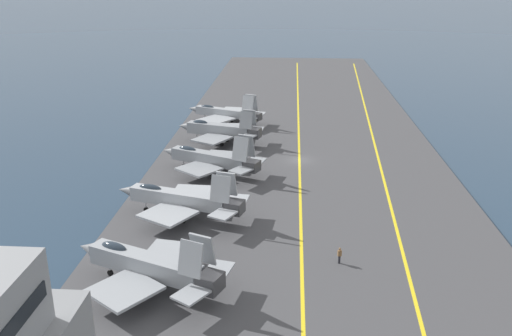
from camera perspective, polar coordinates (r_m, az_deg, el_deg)
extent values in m
plane|color=#23384C|center=(85.81, 4.58, 0.58)|extent=(2000.00, 2000.00, 0.00)
cube|color=#424244|center=(85.74, 4.58, 0.71)|extent=(217.36, 45.30, 0.40)
cube|color=yellow|center=(86.77, 12.84, 0.64)|extent=(195.29, 12.16, 0.01)
cube|color=yellow|center=(85.68, 4.59, 0.84)|extent=(195.62, 0.36, 0.01)
cube|color=#93999E|center=(52.04, -11.58, -9.89)|extent=(6.29, 11.64, 1.88)
cone|color=#5B5E60|center=(56.15, -17.20, -8.08)|extent=(2.51, 2.75, 1.78)
cube|color=#38383A|center=(48.48, -4.84, -11.91)|extent=(2.73, 2.60, 1.60)
ellipsoid|color=#232D38|center=(53.71, -14.72, -8.08)|extent=(2.06, 3.05, 1.03)
cube|color=#93999E|center=(49.83, -13.67, -12.33)|extent=(7.19, 7.18, 0.28)
cube|color=#93999E|center=(54.54, -8.93, -8.96)|extent=(5.87, 5.83, 0.28)
cube|color=#93999E|center=(47.11, -6.91, -9.49)|extent=(1.74, 2.43, 3.07)
cube|color=#93999E|center=(48.55, -5.63, -8.49)|extent=(1.74, 2.43, 3.07)
cube|color=#93999E|center=(47.05, -6.87, -13.07)|extent=(3.56, 3.39, 0.20)
cube|color=#93999E|center=(50.40, -3.92, -10.54)|extent=(3.22, 2.80, 0.20)
cylinder|color=#B2B2B7|center=(55.40, -15.12, -10.22)|extent=(0.16, 0.16, 1.46)
cylinder|color=black|center=(55.61, -15.08, -10.61)|extent=(0.43, 0.64, 0.60)
cylinder|color=#B2B2B7|center=(51.36, -11.28, -12.46)|extent=(0.16, 0.16, 1.46)
cylinder|color=black|center=(51.59, -11.25, -12.87)|extent=(0.43, 0.64, 0.60)
cylinder|color=#B2B2B7|center=(53.12, -9.54, -11.16)|extent=(0.16, 0.16, 1.46)
cylinder|color=black|center=(53.34, -9.51, -11.56)|extent=(0.43, 0.64, 0.60)
cube|color=#9EA3A8|center=(65.41, -8.20, -3.19)|extent=(5.11, 12.26, 1.72)
cone|color=#5B5E60|center=(68.90, -13.44, -2.32)|extent=(2.22, 2.69, 1.63)
cube|color=#38383A|center=(62.47, -2.27, -4.13)|extent=(2.46, 2.47, 1.46)
ellipsoid|color=#232D38|center=(66.86, -11.06, -2.08)|extent=(1.75, 3.13, 0.95)
cube|color=#9EA3A8|center=(62.78, -9.28, -4.82)|extent=(6.97, 7.09, 0.28)
cube|color=#9EA3A8|center=(68.16, -6.55, -2.64)|extent=(5.18, 5.51, 0.28)
cube|color=#9EA3A8|center=(61.26, -3.77, -2.22)|extent=(1.55, 2.49, 3.03)
cube|color=#9EA3A8|center=(62.79, -3.10, -1.64)|extent=(1.55, 2.49, 3.03)
cube|color=#9EA3A8|center=(60.76, -3.52, -4.87)|extent=(3.54, 3.33, 0.20)
cube|color=#9EA3A8|center=(64.56, -1.91, -3.30)|extent=(3.04, 2.62, 0.20)
cylinder|color=#B2B2B7|center=(68.22, -11.52, -3.92)|extent=(0.16, 0.16, 1.61)
cylinder|color=black|center=(68.42, -11.49, -4.31)|extent=(0.38, 0.64, 0.60)
cylinder|color=#B2B2B7|center=(64.56, -7.65, -5.09)|extent=(0.16, 0.16, 1.61)
cylinder|color=black|center=(64.78, -7.63, -5.50)|extent=(0.38, 0.64, 0.60)
cylinder|color=#B2B2B7|center=(66.50, -6.69, -4.28)|extent=(0.16, 0.16, 1.61)
cylinder|color=black|center=(66.71, -6.68, -4.68)|extent=(0.38, 0.64, 0.60)
cube|color=gray|center=(79.55, -5.02, 1.03)|extent=(6.55, 11.79, 1.74)
cone|color=#5B5E60|center=(83.43, -9.09, 1.76)|extent=(2.45, 2.77, 1.65)
cube|color=#38383A|center=(76.05, -0.44, 0.21)|extent=(2.63, 2.61, 1.48)
ellipsoid|color=#232D38|center=(81.27, -7.22, 1.97)|extent=(2.08, 3.09, 0.96)
cube|color=gray|center=(77.01, -6.03, -0.09)|extent=(6.91, 7.01, 0.28)
cube|color=gray|center=(82.08, -3.55, 1.25)|extent=(5.51, 5.99, 0.28)
cube|color=gray|center=(75.07, -1.66, 2.01)|extent=(1.86, 2.51, 3.34)
cube|color=gray|center=(76.59, -0.98, 2.38)|extent=(1.86, 2.51, 3.34)
cube|color=gray|center=(74.41, -1.60, -0.25)|extent=(3.61, 3.47, 0.20)
cube|color=gray|center=(78.15, 0.04, 0.76)|extent=(3.28, 2.91, 0.20)
cylinder|color=#B2B2B7|center=(82.49, -7.62, 0.47)|extent=(0.16, 0.16, 1.40)
cylinder|color=black|center=(82.62, -7.61, 0.21)|extent=(0.45, 0.64, 0.60)
cylinder|color=#B2B2B7|center=(78.48, -4.71, -0.44)|extent=(0.16, 0.16, 1.40)
cylinder|color=black|center=(78.62, -4.70, -0.72)|extent=(0.45, 0.64, 0.60)
cylinder|color=#B2B2B7|center=(80.41, -3.78, 0.09)|extent=(0.16, 0.16, 1.40)
cylinder|color=black|center=(80.54, -3.77, -0.18)|extent=(0.45, 0.64, 0.60)
cube|color=gray|center=(93.41, -3.97, 4.07)|extent=(4.78, 11.25, 1.87)
cone|color=#5B5E60|center=(96.09, -7.54, 4.39)|extent=(2.28, 2.51, 1.78)
cube|color=#38383A|center=(91.08, -0.13, 3.70)|extent=(2.56, 2.32, 1.59)
ellipsoid|color=#232D38|center=(94.53, -5.88, 4.76)|extent=(1.72, 2.89, 1.03)
cube|color=gray|center=(90.23, -4.66, 3.07)|extent=(7.11, 6.87, 0.28)
cube|color=gray|center=(96.68, -2.91, 4.26)|extent=(5.56, 4.96, 0.28)
cube|color=gray|center=(89.95, -1.06, 5.05)|extent=(1.41, 2.27, 2.80)
cube|color=gray|center=(91.74, -0.63, 5.34)|extent=(1.41, 2.27, 2.80)
cube|color=gray|center=(89.12, -0.90, 3.33)|extent=(3.44, 3.11, 0.20)
cube|color=gray|center=(93.34, 0.09, 4.10)|extent=(2.99, 2.37, 0.20)
cylinder|color=#B2B2B7|center=(95.55, -6.24, 3.29)|extent=(0.16, 0.16, 1.55)
cylinder|color=black|center=(95.69, -6.23, 3.02)|extent=(0.37, 0.64, 0.60)
cylinder|color=#B2B2B7|center=(92.31, -3.62, 2.77)|extent=(0.16, 0.16, 1.55)
cylinder|color=black|center=(92.45, -3.62, 2.49)|extent=(0.37, 0.64, 0.60)
cylinder|color=#B2B2B7|center=(94.63, -3.01, 3.22)|extent=(0.16, 0.16, 1.55)
cylinder|color=black|center=(94.76, -3.00, 2.94)|extent=(0.37, 0.64, 0.60)
cube|color=#9EA3A8|center=(106.17, -3.45, 5.85)|extent=(5.92, 11.55, 1.54)
cone|color=#5B5E60|center=(109.65, -6.60, 6.21)|extent=(2.20, 2.63, 1.46)
cube|color=#38383A|center=(102.97, -0.01, 5.44)|extent=(2.36, 2.45, 1.31)
ellipsoid|color=#232D38|center=(107.78, -5.13, 6.42)|extent=(1.88, 2.99, 0.85)
cube|color=#9EA3A8|center=(103.01, -4.26, 5.10)|extent=(7.74, 7.59, 0.28)
cube|color=#9EA3A8|center=(109.23, -2.30, 6.00)|extent=(6.52, 5.91, 0.28)
cube|color=#9EA3A8|center=(102.25, -0.86, 6.73)|extent=(1.77, 2.45, 3.24)
cube|color=#9EA3A8|center=(103.65, -0.46, 6.91)|extent=(1.77, 2.45, 3.24)
cube|color=#9EA3A8|center=(101.30, -0.80, 5.20)|extent=(3.56, 3.39, 0.20)
cube|color=#9EA3A8|center=(105.06, 0.27, 5.73)|extent=(3.21, 2.79, 0.20)
cylinder|color=#B2B2B7|center=(108.72, -5.46, 5.33)|extent=(0.16, 0.16, 1.42)
cylinder|color=black|center=(108.82, -5.45, 5.12)|extent=(0.43, 0.64, 0.60)
cylinder|color=#B2B2B7|center=(105.06, -3.15, 4.87)|extent=(0.16, 0.16, 1.42)
cylinder|color=black|center=(105.17, -3.14, 4.66)|extent=(0.43, 0.64, 0.60)
cylinder|color=#B2B2B7|center=(106.88, -2.58, 5.14)|extent=(0.16, 0.16, 1.42)
cylinder|color=black|center=(106.98, -2.58, 4.93)|extent=(0.43, 0.64, 0.60)
cylinder|color=#232328|center=(56.41, 8.75, -9.50)|extent=(0.24, 0.24, 0.84)
cube|color=brown|center=(56.06, 8.79, -8.85)|extent=(0.35, 0.43, 0.61)
sphere|color=#9E7051|center=(55.85, 8.82, -8.46)|extent=(0.22, 0.22, 0.22)
sphere|color=brown|center=(55.82, 8.82, -8.40)|extent=(0.24, 0.24, 0.24)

